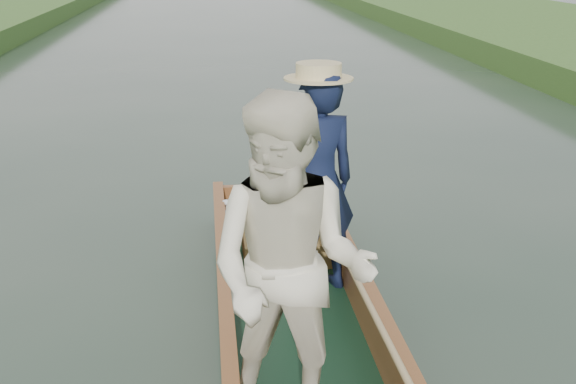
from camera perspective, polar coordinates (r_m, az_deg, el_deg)
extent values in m
plane|color=#283D30|center=(5.33, 0.74, -11.82)|extent=(120.00, 120.00, 0.00)
cube|color=black|center=(5.31, 0.74, -11.45)|extent=(1.10, 5.00, 0.08)
cube|color=brown|center=(5.18, -4.94, -9.81)|extent=(0.08, 5.00, 0.32)
cube|color=brown|center=(5.29, 6.31, -9.20)|extent=(0.08, 5.00, 0.32)
cube|color=brown|center=(7.45, -1.60, -0.60)|extent=(1.10, 0.08, 0.32)
cube|color=brown|center=(5.09, -5.00, -8.03)|extent=(0.10, 5.00, 0.04)
cube|color=brown|center=(5.21, 6.38, -7.45)|extent=(0.10, 5.00, 0.04)
cube|color=brown|center=(6.91, -1.21, -1.66)|extent=(0.94, 0.30, 0.05)
imported|color=black|center=(5.60, 2.31, 0.69)|extent=(0.74, 0.59, 1.79)
cylinder|color=beige|center=(5.40, 2.43, 9.32)|extent=(0.52, 0.52, 0.12)
imported|color=#EFE7CB|center=(3.86, 0.17, -6.52)|extent=(1.15, 1.03, 1.96)
cube|color=brown|center=(6.59, 0.08, -3.73)|extent=(0.85, 0.90, 0.22)
sphere|color=tan|center=(6.45, 2.83, -2.08)|extent=(0.21, 0.21, 0.21)
sphere|color=tan|center=(6.39, 2.86, -0.77)|extent=(0.16, 0.16, 0.16)
sphere|color=tan|center=(6.35, 2.35, -0.20)|extent=(0.06, 0.06, 0.06)
sphere|color=tan|center=(6.37, 3.40, -0.16)|extent=(0.06, 0.06, 0.06)
sphere|color=tan|center=(6.33, 2.95, -1.10)|extent=(0.06, 0.06, 0.06)
sphere|color=tan|center=(6.41, 2.01, -1.92)|extent=(0.07, 0.07, 0.07)
sphere|color=tan|center=(6.44, 3.71, -1.85)|extent=(0.07, 0.07, 0.07)
sphere|color=tan|center=(6.45, 2.39, -2.96)|extent=(0.09, 0.09, 0.09)
sphere|color=tan|center=(6.46, 3.33, -2.92)|extent=(0.09, 0.09, 0.09)
cylinder|color=silver|center=(6.88, -4.88, -1.57)|extent=(0.07, 0.07, 0.01)
cylinder|color=silver|center=(6.86, -4.89, -1.25)|extent=(0.01, 0.01, 0.08)
ellipsoid|color=silver|center=(6.84, -4.90, -0.82)|extent=(0.09, 0.09, 0.05)
cylinder|color=tan|center=(5.31, 5.20, -6.42)|extent=(0.04, 3.96, 0.18)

